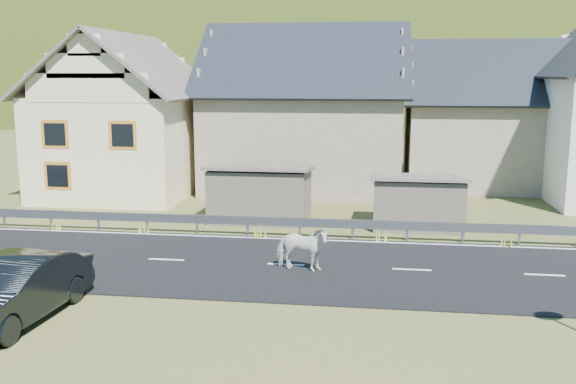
# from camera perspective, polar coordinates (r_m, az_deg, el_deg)

# --- Properties ---
(ground) EXTENTS (160.00, 160.00, 0.00)m
(ground) POSITION_cam_1_polar(r_m,az_deg,el_deg) (20.81, -0.19, -6.57)
(ground) COLOR #38471E
(ground) RESTS_ON ground
(road) EXTENTS (60.00, 7.00, 0.04)m
(road) POSITION_cam_1_polar(r_m,az_deg,el_deg) (20.81, -0.19, -6.52)
(road) COLOR black
(road) RESTS_ON ground
(lane_markings) EXTENTS (60.00, 6.60, 0.01)m
(lane_markings) POSITION_cam_1_polar(r_m,az_deg,el_deg) (20.80, -0.19, -6.45)
(lane_markings) COLOR silver
(lane_markings) RESTS_ON road
(guardrail) EXTENTS (28.10, 0.09, 0.75)m
(guardrail) POSITION_cam_1_polar(r_m,az_deg,el_deg) (24.19, 1.04, -2.75)
(guardrail) COLOR #93969B
(guardrail) RESTS_ON ground
(shed_left) EXTENTS (4.30, 3.30, 2.40)m
(shed_left) POSITION_cam_1_polar(r_m,az_deg,el_deg) (27.10, -2.45, -0.15)
(shed_left) COLOR #716657
(shed_left) RESTS_ON ground
(shed_right) EXTENTS (3.80, 2.90, 2.20)m
(shed_right) POSITION_cam_1_polar(r_m,az_deg,el_deg) (26.25, 11.45, -0.92)
(shed_right) COLOR #716657
(shed_right) RESTS_ON ground
(house_cream) EXTENTS (7.80, 9.80, 8.30)m
(house_cream) POSITION_cam_1_polar(r_m,az_deg,el_deg) (34.22, -14.21, 7.26)
(house_cream) COLOR #FFE8BD
(house_cream) RESTS_ON ground
(house_stone_a) EXTENTS (10.80, 9.80, 8.90)m
(house_stone_a) POSITION_cam_1_polar(r_m,az_deg,el_deg) (34.93, 1.66, 8.09)
(house_stone_a) COLOR tan
(house_stone_a) RESTS_ON ground
(house_stone_b) EXTENTS (9.80, 8.80, 8.10)m
(house_stone_b) POSITION_cam_1_polar(r_m,az_deg,el_deg) (37.26, 17.60, 7.15)
(house_stone_b) COLOR tan
(house_stone_b) RESTS_ON ground
(mountain) EXTENTS (440.00, 280.00, 260.00)m
(mountain) POSITION_cam_1_polar(r_m,az_deg,el_deg) (201.41, 8.46, 2.97)
(mountain) COLOR #21320E
(mountain) RESTS_ON ground
(conifer_patch) EXTENTS (76.00, 50.00, 28.00)m
(conifer_patch) POSITION_cam_1_polar(r_m,az_deg,el_deg) (141.99, -16.39, 10.07)
(conifer_patch) COLOR black
(conifer_patch) RESTS_ON ground
(horse) EXTENTS (1.01, 1.81, 1.45)m
(horse) POSITION_cam_1_polar(r_m,az_deg,el_deg) (20.01, 1.22, -4.99)
(horse) COLOR silver
(horse) RESTS_ON road
(car) EXTENTS (2.03, 4.96, 1.60)m
(car) POSITION_cam_1_polar(r_m,az_deg,el_deg) (17.50, -23.11, -8.04)
(car) COLOR black
(car) RESTS_ON ground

